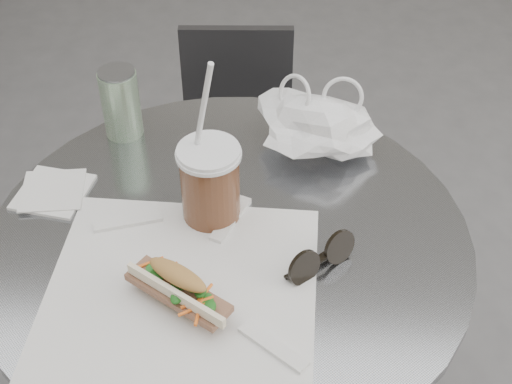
# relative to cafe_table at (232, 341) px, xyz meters

# --- Properties ---
(cafe_table) EXTENTS (0.76, 0.76, 0.74)m
(cafe_table) POSITION_rel_cafe_table_xyz_m (0.00, 0.00, 0.00)
(cafe_table) COLOR slate
(cafe_table) RESTS_ON ground
(chair_far) EXTENTS (0.36, 0.37, 0.68)m
(chair_far) POSITION_rel_cafe_table_xyz_m (-0.07, 0.63, -0.16)
(chair_far) COLOR #2F2F32
(chair_far) RESTS_ON ground
(sandwich_paper) EXTENTS (0.39, 0.37, 0.00)m
(sandwich_paper) POSITION_rel_cafe_table_xyz_m (-0.05, -0.12, 0.28)
(sandwich_paper) COLOR white
(sandwich_paper) RESTS_ON cafe_table
(banh_mi) EXTENTS (0.21, 0.17, 0.07)m
(banh_mi) POSITION_rel_cafe_table_xyz_m (-0.05, -0.14, 0.31)
(banh_mi) COLOR #B08342
(banh_mi) RESTS_ON sandwich_paper
(iced_coffee) EXTENTS (0.10, 0.10, 0.29)m
(iced_coffee) POSITION_rel_cafe_table_xyz_m (-0.03, 0.04, 0.34)
(iced_coffee) COLOR brown
(iced_coffee) RESTS_ON cafe_table
(sunglasses) EXTENTS (0.11, 0.10, 0.06)m
(sunglasses) POSITION_rel_cafe_table_xyz_m (0.14, -0.06, 0.30)
(sunglasses) COLOR black
(sunglasses) RESTS_ON cafe_table
(plastic_bag) EXTENTS (0.24, 0.22, 0.10)m
(plastic_bag) POSITION_rel_cafe_table_xyz_m (0.13, 0.23, 0.32)
(plastic_bag) COLOR white
(plastic_bag) RESTS_ON cafe_table
(napkin_stack) EXTENTS (0.12, 0.12, 0.01)m
(napkin_stack) POSITION_rel_cafe_table_xyz_m (-0.30, 0.07, 0.28)
(napkin_stack) COLOR white
(napkin_stack) RESTS_ON cafe_table
(drink_can) EXTENTS (0.07, 0.07, 0.13)m
(drink_can) POSITION_rel_cafe_table_xyz_m (-0.22, 0.25, 0.34)
(drink_can) COLOR #558B51
(drink_can) RESTS_ON cafe_table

